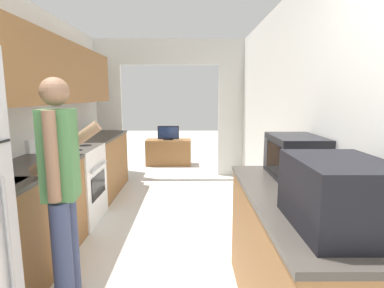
{
  "coord_description": "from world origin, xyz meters",
  "views": [
    {
      "loc": [
        0.37,
        -0.75,
        1.51
      ],
      "look_at": [
        0.39,
        2.66,
        0.95
      ],
      "focal_mm": 28.0,
      "sensor_mm": 36.0,
      "label": 1
    }
  ],
  "objects_px": {
    "microwave": "(295,156)",
    "television": "(168,133)",
    "person": "(62,190)",
    "range_oven": "(72,185)",
    "suitcase": "(338,194)",
    "tv_cabinet": "(169,152)"
  },
  "relations": [
    {
      "from": "microwave",
      "to": "television",
      "type": "xyz_separation_m",
      "value": [
        -1.25,
        4.21,
        -0.36
      ]
    },
    {
      "from": "person",
      "to": "tv_cabinet",
      "type": "relative_size",
      "value": 1.68
    },
    {
      "from": "range_oven",
      "to": "tv_cabinet",
      "type": "height_order",
      "value": "range_oven"
    },
    {
      "from": "person",
      "to": "microwave",
      "type": "relative_size",
      "value": 3.21
    },
    {
      "from": "range_oven",
      "to": "suitcase",
      "type": "distance_m",
      "value": 3.04
    },
    {
      "from": "range_oven",
      "to": "television",
      "type": "relative_size",
      "value": 2.29
    },
    {
      "from": "microwave",
      "to": "television",
      "type": "distance_m",
      "value": 4.4
    },
    {
      "from": "range_oven",
      "to": "suitcase",
      "type": "bearing_deg",
      "value": -45.71
    },
    {
      "from": "suitcase",
      "to": "microwave",
      "type": "distance_m",
      "value": 0.88
    },
    {
      "from": "suitcase",
      "to": "microwave",
      "type": "relative_size",
      "value": 1.09
    },
    {
      "from": "suitcase",
      "to": "microwave",
      "type": "height_order",
      "value": "suitcase"
    },
    {
      "from": "person",
      "to": "microwave",
      "type": "bearing_deg",
      "value": -89.43
    },
    {
      "from": "television",
      "to": "tv_cabinet",
      "type": "bearing_deg",
      "value": 90.0
    },
    {
      "from": "suitcase",
      "to": "person",
      "type": "bearing_deg",
      "value": 156.81
    },
    {
      "from": "television",
      "to": "range_oven",
      "type": "bearing_deg",
      "value": -107.6
    },
    {
      "from": "suitcase",
      "to": "television",
      "type": "xyz_separation_m",
      "value": [
        -1.14,
        5.08,
        -0.36
      ]
    },
    {
      "from": "range_oven",
      "to": "tv_cabinet",
      "type": "xyz_separation_m",
      "value": [
        0.94,
        2.99,
        -0.18
      ]
    },
    {
      "from": "person",
      "to": "microwave",
      "type": "xyz_separation_m",
      "value": [
        1.66,
        0.21,
        0.19
      ]
    },
    {
      "from": "person",
      "to": "tv_cabinet",
      "type": "distance_m",
      "value": 4.52
    },
    {
      "from": "range_oven",
      "to": "tv_cabinet",
      "type": "bearing_deg",
      "value": 72.63
    },
    {
      "from": "person",
      "to": "suitcase",
      "type": "height_order",
      "value": "person"
    },
    {
      "from": "television",
      "to": "suitcase",
      "type": "bearing_deg",
      "value": -77.31
    }
  ]
}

